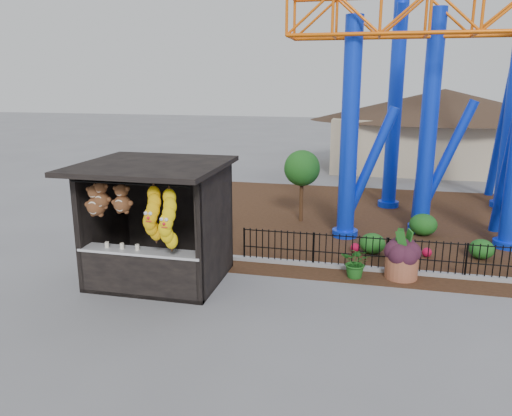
% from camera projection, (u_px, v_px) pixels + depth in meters
% --- Properties ---
extents(ground, '(120.00, 120.00, 0.00)m').
position_uv_depth(ground, '(262.00, 310.00, 11.39)').
color(ground, slate).
rests_on(ground, ground).
extents(mulch_bed, '(18.00, 12.00, 0.02)m').
position_uv_depth(mulch_bed, '(418.00, 225.00, 18.04)').
color(mulch_bed, '#331E11').
rests_on(mulch_bed, ground).
extents(curb, '(18.00, 0.18, 0.12)m').
position_uv_depth(curb, '(433.00, 274.00, 13.31)').
color(curb, gray).
rests_on(curb, ground).
extents(prize_booth, '(3.50, 3.40, 3.12)m').
position_uv_depth(prize_booth, '(154.00, 226.00, 12.53)').
color(prize_booth, black).
rests_on(prize_booth, ground).
extents(picket_fence, '(12.20, 0.06, 1.00)m').
position_uv_depth(picket_fence, '(470.00, 261.00, 13.00)').
color(picket_fence, black).
rests_on(picket_fence, ground).
extents(roller_coaster, '(11.00, 6.37, 10.82)m').
position_uv_depth(roller_coaster, '(469.00, 37.00, 16.40)').
color(roller_coaster, '#0D33E8').
rests_on(roller_coaster, ground).
extents(terracotta_planter, '(1.02, 1.02, 0.61)m').
position_uv_depth(terracotta_planter, '(401.00, 267.00, 13.16)').
color(terracotta_planter, '#9B5438').
rests_on(terracotta_planter, ground).
extents(planter_foliage, '(0.70, 0.70, 0.64)m').
position_uv_depth(planter_foliage, '(403.00, 245.00, 13.00)').
color(planter_foliage, '#321421').
rests_on(planter_foliage, terracotta_planter).
extents(potted_plant, '(0.92, 0.85, 0.86)m').
position_uv_depth(potted_plant, '(357.00, 262.00, 13.13)').
color(potted_plant, '#275A1A').
rests_on(potted_plant, ground).
extents(landscaping, '(7.64, 3.56, 0.73)m').
position_uv_depth(landscaping, '(456.00, 239.00, 15.44)').
color(landscaping, '#195017').
rests_on(landscaping, mulch_bed).
extents(pavilion, '(15.00, 15.00, 4.80)m').
position_uv_depth(pavilion, '(443.00, 117.00, 28.14)').
color(pavilion, '#BFAD8C').
rests_on(pavilion, ground).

